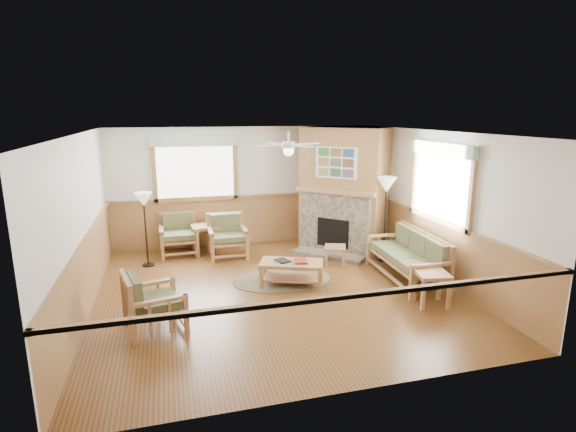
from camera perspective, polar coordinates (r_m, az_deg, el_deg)
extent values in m
cube|color=brown|center=(7.88, -1.50, -9.51)|extent=(6.00, 6.00, 0.01)
cube|color=white|center=(7.28, -1.63, 10.54)|extent=(6.00, 6.00, 0.01)
cube|color=silver|center=(10.35, -5.48, 3.75)|extent=(6.00, 0.02, 2.70)
cube|color=silver|center=(4.72, 7.13, -7.84)|extent=(6.00, 0.02, 2.70)
cube|color=silver|center=(7.38, -24.83, -1.26)|extent=(0.02, 6.00, 2.70)
cube|color=silver|center=(8.66, 18.13, 1.29)|extent=(0.02, 6.00, 2.70)
cylinder|color=brown|center=(8.37, -0.77, -8.05)|extent=(2.02, 2.02, 0.01)
cube|color=maroon|center=(7.96, 1.60, -5.64)|extent=(0.27, 0.34, 0.03)
cube|color=black|center=(7.99, -0.71, -5.59)|extent=(0.28, 0.32, 0.03)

